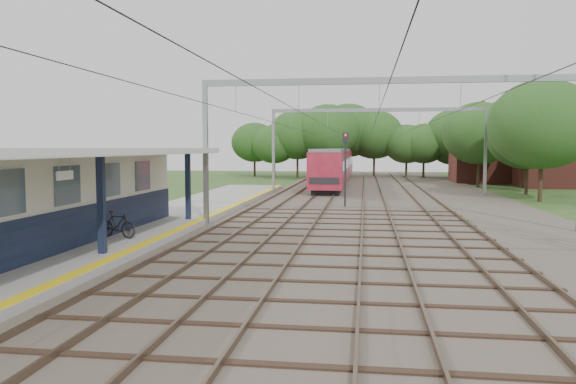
{
  "coord_description": "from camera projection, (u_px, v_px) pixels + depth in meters",
  "views": [
    {
      "loc": [
        2.61,
        -11.14,
        3.79
      ],
      "look_at": [
        -1.21,
        16.45,
        1.6
      ],
      "focal_mm": 35.0,
      "sensor_mm": 36.0,
      "label": 1
    }
  ],
  "objects": [
    {
      "name": "tree_band",
      "position": [
        376.0,
        138.0,
        67.15
      ],
      "size": [
        31.72,
        30.88,
        8.82
      ],
      "color": "#382619",
      "rests_on": "ground"
    },
    {
      "name": "station_building",
      "position": [
        34.0,
        198.0,
        19.62
      ],
      "size": [
        3.41,
        18.0,
        3.4
      ],
      "color": "beige",
      "rests_on": "platform"
    },
    {
      "name": "signal_post",
      "position": [
        345.0,
        159.0,
        35.16
      ],
      "size": [
        0.38,
        0.33,
        4.74
      ],
      "rotation": [
        0.0,
        0.0,
        0.41
      ],
      "color": "black",
      "rests_on": "ground"
    },
    {
      "name": "catenary_system",
      "position": [
        378.0,
        121.0,
        35.73
      ],
      "size": [
        17.22,
        88.0,
        7.0
      ],
      "color": "gray",
      "rests_on": "ground"
    },
    {
      "name": "house_near",
      "position": [
        558.0,
        156.0,
        53.98
      ],
      "size": [
        7.0,
        6.12,
        7.89
      ],
      "color": "brown",
      "rests_on": "ground"
    },
    {
      "name": "house_far",
      "position": [
        491.0,
        153.0,
        60.56
      ],
      "size": [
        8.0,
        6.12,
        8.66
      ],
      "color": "brown",
      "rests_on": "ground"
    },
    {
      "name": "canopy",
      "position": [
        46.0,
        152.0,
        18.36
      ],
      "size": [
        6.4,
        20.0,
        3.44
      ],
      "color": "black",
      "rests_on": "platform"
    },
    {
      "name": "yellow_stripe",
      "position": [
        195.0,
        222.0,
        26.17
      ],
      "size": [
        0.45,
        52.0,
        0.01
      ],
      "primitive_type": "cube",
      "color": "yellow",
      "rests_on": "platform"
    },
    {
      "name": "rail_tracks",
      "position": [
        350.0,
        197.0,
        41.06
      ],
      "size": [
        11.8,
        88.0,
        0.15
      ],
      "color": "brown",
      "rests_on": "ballast_bed"
    },
    {
      "name": "train",
      "position": [
        336.0,
        165.0,
        59.38
      ],
      "size": [
        2.73,
        34.04,
        3.6
      ],
      "color": "black",
      "rests_on": "ballast_bed"
    },
    {
      "name": "platform",
      "position": [
        149.0,
        225.0,
        26.49
      ],
      "size": [
        5.0,
        52.0,
        0.35
      ],
      "primitive_type": "cube",
      "color": "gray",
      "rests_on": "ground"
    },
    {
      "name": "bicycle",
      "position": [
        117.0,
        225.0,
        21.46
      ],
      "size": [
        1.77,
        0.93,
        1.03
      ],
      "primitive_type": "imported",
      "rotation": [
        0.0,
        0.0,
        1.29
      ],
      "color": "black",
      "rests_on": "platform"
    },
    {
      "name": "ballast_bed",
      "position": [
        384.0,
        200.0,
        40.73
      ],
      "size": [
        18.0,
        90.0,
        0.1
      ],
      "primitive_type": "cube",
      "color": "#473D33",
      "rests_on": "ground"
    },
    {
      "name": "ground",
      "position": [
        237.0,
        331.0,
        11.66
      ],
      "size": [
        160.0,
        160.0,
        0.0
      ],
      "primitive_type": "plane",
      "color": "#2D4C1E",
      "rests_on": "ground"
    }
  ]
}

